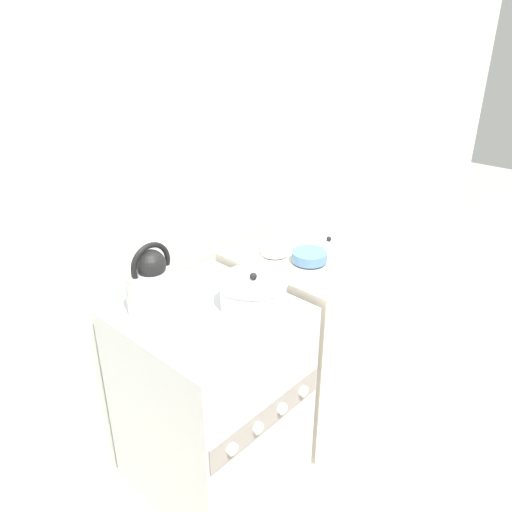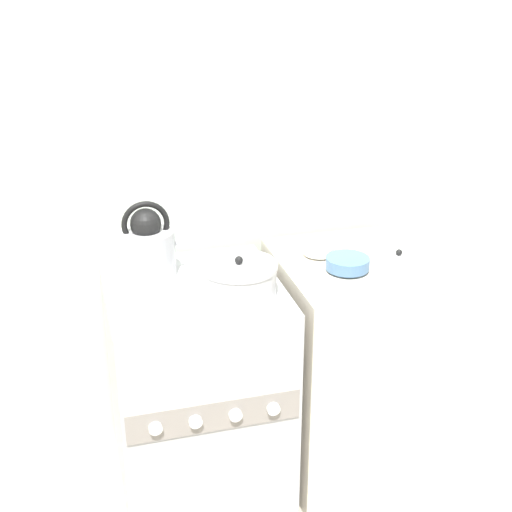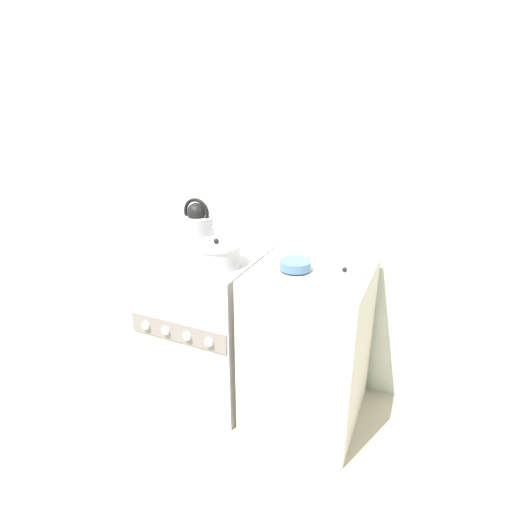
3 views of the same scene
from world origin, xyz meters
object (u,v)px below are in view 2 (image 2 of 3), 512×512
(stove, at_px, (198,391))
(enamel_bowl, at_px, (348,263))
(kettle, at_px, (148,247))
(small_ceramic_bowl, at_px, (319,248))
(cooking_pot, at_px, (239,280))
(loose_pot_lid, at_px, (399,256))

(stove, xyz_separation_m, enamel_bowl, (0.55, -0.06, 0.48))
(kettle, bearing_deg, small_ceramic_bowl, -3.65)
(kettle, relative_size, cooking_pot, 1.08)
(stove, relative_size, enamel_bowl, 5.51)
(stove, bearing_deg, loose_pot_lid, -0.33)
(cooking_pot, bearing_deg, stove, 140.97)
(enamel_bowl, height_order, loose_pot_lid, enamel_bowl)
(cooking_pot, distance_m, loose_pot_lid, 0.65)
(cooking_pot, distance_m, enamel_bowl, 0.41)
(stove, height_order, cooking_pot, cooking_pot)
(stove, relative_size, cooking_pot, 3.31)
(stove, bearing_deg, enamel_bowl, -6.50)
(kettle, bearing_deg, cooking_pot, -42.43)
(kettle, bearing_deg, loose_pot_lid, -8.82)
(cooking_pot, height_order, small_ceramic_bowl, cooking_pot)
(enamel_bowl, bearing_deg, stove, 173.50)
(enamel_bowl, distance_m, small_ceramic_bowl, 0.17)
(kettle, relative_size, small_ceramic_bowl, 2.28)
(small_ceramic_bowl, bearing_deg, stove, -169.05)
(enamel_bowl, height_order, small_ceramic_bowl, small_ceramic_bowl)
(cooking_pot, height_order, enamel_bowl, cooking_pot)
(kettle, height_order, cooking_pot, kettle)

